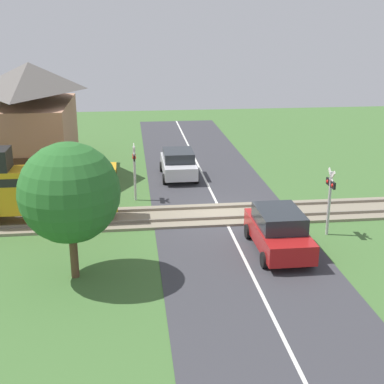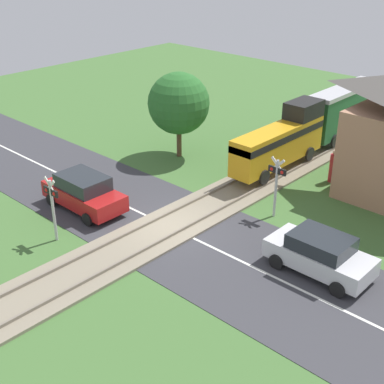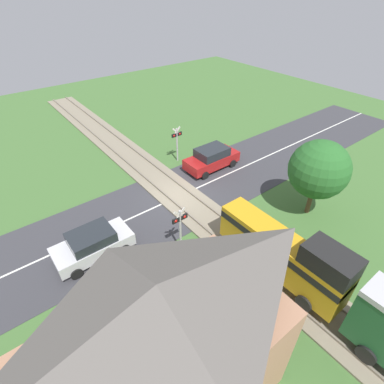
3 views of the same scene
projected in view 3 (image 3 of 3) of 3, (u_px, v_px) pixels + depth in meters
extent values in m
plane|color=#426B33|center=(179.00, 197.00, 20.01)|extent=(60.00, 60.00, 0.00)
cube|color=#38383D|center=(179.00, 196.00, 20.00)|extent=(48.00, 6.40, 0.02)
cube|color=silver|center=(179.00, 196.00, 19.99)|extent=(48.00, 0.12, 0.00)
cube|color=gray|center=(179.00, 196.00, 19.97)|extent=(2.80, 48.00, 0.12)
cube|color=slate|center=(187.00, 190.00, 20.26)|extent=(0.10, 48.00, 0.12)
cube|color=slate|center=(170.00, 198.00, 19.54)|extent=(0.10, 48.00, 0.12)
cube|color=gold|center=(279.00, 252.00, 13.96)|extent=(1.35, 6.56, 1.90)
cube|color=black|center=(281.00, 244.00, 13.65)|extent=(1.37, 6.56, 0.36)
cube|color=black|center=(330.00, 261.00, 11.71)|extent=(1.35, 2.10, 0.90)
cylinder|color=black|center=(253.00, 235.00, 16.21)|extent=(0.14, 0.76, 0.76)
cylinder|color=black|center=(234.00, 247.00, 15.50)|extent=(0.14, 0.76, 0.76)
cylinder|color=black|center=(323.00, 286.00, 13.54)|extent=(0.14, 0.76, 0.76)
cylinder|color=black|center=(303.00, 303.00, 12.82)|extent=(0.14, 0.76, 0.76)
cylinder|color=black|center=(384.00, 332.00, 11.80)|extent=(0.14, 0.76, 0.76)
cylinder|color=black|center=(366.00, 355.00, 11.09)|extent=(0.14, 0.76, 0.76)
cube|color=#A81919|center=(212.00, 160.00, 22.56)|extent=(4.23, 1.77, 0.75)
cube|color=#23282D|center=(212.00, 152.00, 22.16)|extent=(2.33, 1.63, 0.64)
cylinder|color=black|center=(205.00, 176.00, 21.54)|extent=(0.60, 0.18, 0.60)
cylinder|color=black|center=(190.00, 165.00, 22.67)|extent=(0.60, 0.18, 0.60)
cylinder|color=black|center=(233.00, 164.00, 22.90)|extent=(0.60, 0.18, 0.60)
cylinder|color=black|center=(217.00, 155.00, 24.03)|extent=(0.60, 0.18, 0.60)
cube|color=silver|center=(93.00, 246.00, 15.49)|extent=(3.98, 1.78, 0.71)
cube|color=#23282D|center=(91.00, 237.00, 15.12)|extent=(2.19, 1.64, 0.55)
cylinder|color=black|center=(110.00, 231.00, 16.90)|extent=(0.60, 0.18, 0.60)
cylinder|color=black|center=(125.00, 249.00, 15.77)|extent=(0.60, 0.18, 0.60)
cylinder|color=black|center=(64.00, 252.00, 15.62)|extent=(0.60, 0.18, 0.60)
cylinder|color=black|center=(77.00, 274.00, 14.49)|extent=(0.60, 0.18, 0.60)
cylinder|color=#B7B7B7|center=(177.00, 145.00, 23.06)|extent=(0.12, 0.12, 2.74)
cube|color=black|center=(177.00, 135.00, 22.55)|extent=(0.90, 0.08, 0.28)
sphere|color=red|center=(180.00, 134.00, 22.68)|extent=(0.18, 0.18, 0.18)
sphere|color=red|center=(174.00, 136.00, 22.41)|extent=(0.18, 0.18, 0.18)
cube|color=silver|center=(177.00, 132.00, 22.40)|extent=(0.72, 0.04, 0.72)
cube|color=silver|center=(177.00, 132.00, 22.40)|extent=(0.72, 0.04, 0.72)
cylinder|color=#B7B7B7|center=(180.00, 231.00, 15.34)|extent=(0.12, 0.12, 2.74)
cube|color=black|center=(180.00, 219.00, 14.82)|extent=(0.90, 0.08, 0.28)
sphere|color=red|center=(175.00, 221.00, 14.69)|extent=(0.18, 0.18, 0.18)
sphere|color=red|center=(184.00, 216.00, 14.95)|extent=(0.18, 0.18, 0.18)
cube|color=silver|center=(180.00, 215.00, 14.68)|extent=(0.72, 0.04, 0.72)
cube|color=silver|center=(180.00, 215.00, 14.68)|extent=(0.72, 0.04, 0.72)
cube|color=#AD7A5B|center=(166.00, 371.00, 9.21)|extent=(7.21, 4.04, 4.30)
pyramid|color=#5B5651|center=(158.00, 303.00, 7.10)|extent=(7.79, 4.36, 1.42)
cube|color=#472D1E|center=(245.00, 323.00, 11.66)|extent=(0.06, 1.10, 2.10)
cylinder|color=#B2282D|center=(251.00, 310.00, 12.44)|extent=(0.43, 0.43, 1.48)
sphere|color=beige|center=(254.00, 298.00, 11.92)|extent=(0.27, 0.27, 0.27)
cylinder|color=brown|center=(310.00, 201.00, 18.26)|extent=(0.28, 0.28, 1.65)
sphere|color=#286628|center=(319.00, 169.00, 16.92)|extent=(3.41, 3.41, 3.41)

